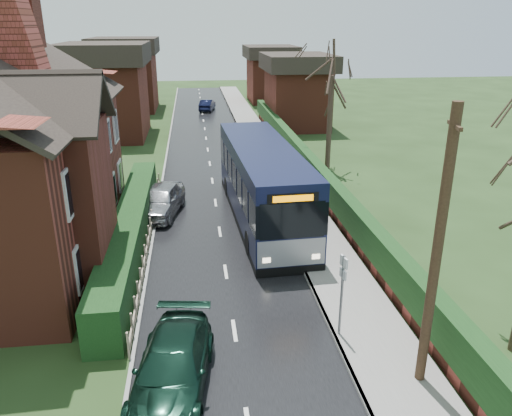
{
  "coord_description": "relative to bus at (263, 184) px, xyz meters",
  "views": [
    {
      "loc": [
        -1.0,
        -15.43,
        9.23
      ],
      "look_at": [
        1.48,
        4.2,
        1.8
      ],
      "focal_mm": 35.0,
      "sensor_mm": 36.0,
      "label": 1
    }
  ],
  "objects": [
    {
      "name": "tree_house_side",
      "position": [
        -11.06,
        2.64,
        5.82
      ],
      "size": [
        4.51,
        4.51,
        10.24
      ],
      "color": "#352B1F",
      "rests_on": "ground"
    },
    {
      "name": "kerb_left",
      "position": [
        -5.25,
        2.64,
        -1.78
      ],
      "size": [
        0.12,
        100.0,
        0.1
      ],
      "primitive_type": "cube",
      "color": "gray",
      "rests_on": "ground"
    },
    {
      "name": "ground",
      "position": [
        -2.2,
        -7.36,
        -1.83
      ],
      "size": [
        140.0,
        140.0,
        0.0
      ],
      "primitive_type": "plane",
      "color": "#2B491F",
      "rests_on": "ground"
    },
    {
      "name": "bus_stop_sign",
      "position": [
        1.0,
        -10.09,
        0.03
      ],
      "size": [
        0.13,
        0.43,
        2.82
      ],
      "rotation": [
        0.0,
        0.0,
        0.16
      ],
      "color": "slate",
      "rests_on": "ground"
    },
    {
      "name": "right_wall_hedge",
      "position": [
        3.6,
        2.64,
        -0.81
      ],
      "size": [
        0.6,
        50.0,
        1.8
      ],
      "color": "maroon",
      "rests_on": "ground"
    },
    {
      "name": "picket_fence",
      "position": [
        -5.35,
        -2.36,
        -1.38
      ],
      "size": [
        0.1,
        16.0,
        0.9
      ],
      "primitive_type": null,
      "color": "tan",
      "rests_on": "ground"
    },
    {
      "name": "bus",
      "position": [
        0.0,
        0.0,
        0.0
      ],
      "size": [
        3.32,
        12.25,
        3.69
      ],
      "rotation": [
        0.0,
        0.0,
        0.05
      ],
      "color": "black",
      "rests_on": "ground"
    },
    {
      "name": "front_hedge",
      "position": [
        -6.1,
        -2.36,
        -1.03
      ],
      "size": [
        1.2,
        16.0,
        1.6
      ],
      "primitive_type": "cube",
      "color": "black",
      "rests_on": "ground"
    },
    {
      "name": "telegraph_pole",
      "position": [
        2.6,
        -12.36,
        2.01
      ],
      "size": [
        0.3,
        0.97,
        7.58
      ],
      "rotation": [
        0.0,
        0.0,
        -0.22
      ],
      "color": "#302115",
      "rests_on": "ground"
    },
    {
      "name": "tree_right_far",
      "position": [
        5.42,
        8.04,
        4.66
      ],
      "size": [
        4.5,
        4.5,
        8.69
      ],
      "color": "#34261F",
      "rests_on": "ground"
    },
    {
      "name": "pavement",
      "position": [
        2.05,
        2.64,
        -1.76
      ],
      "size": [
        2.5,
        100.0,
        0.14
      ],
      "primitive_type": "cube",
      "color": "slate",
      "rests_on": "ground"
    },
    {
      "name": "car_distant",
      "position": [
        -1.61,
        32.56,
        -1.22
      ],
      "size": [
        2.0,
        3.89,
        1.22
      ],
      "primitive_type": "imported",
      "rotation": [
        0.0,
        0.0,
        2.94
      ],
      "color": "black",
      "rests_on": "ground"
    },
    {
      "name": "car_silver",
      "position": [
        -5.0,
        1.33,
        -1.07
      ],
      "size": [
        2.71,
        4.74,
        1.52
      ],
      "primitive_type": "imported",
      "rotation": [
        0.0,
        0.0,
        -0.22
      ],
      "color": "#ADAEB2",
      "rests_on": "ground"
    },
    {
      "name": "road",
      "position": [
        -2.2,
        2.64,
        -1.82
      ],
      "size": [
        6.0,
        100.0,
        0.02
      ],
      "primitive_type": "cube",
      "color": "black",
      "rests_on": "ground"
    },
    {
      "name": "car_green",
      "position": [
        -4.03,
        -11.78,
        -1.16
      ],
      "size": [
        2.53,
        4.86,
        1.35
      ],
      "primitive_type": "imported",
      "rotation": [
        0.0,
        0.0,
        -0.14
      ],
      "color": "black",
      "rests_on": "ground"
    },
    {
      "name": "kerb_right",
      "position": [
        0.85,
        2.64,
        -1.76
      ],
      "size": [
        0.12,
        100.0,
        0.14
      ],
      "primitive_type": "cube",
      "color": "gray",
      "rests_on": "ground"
    }
  ]
}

